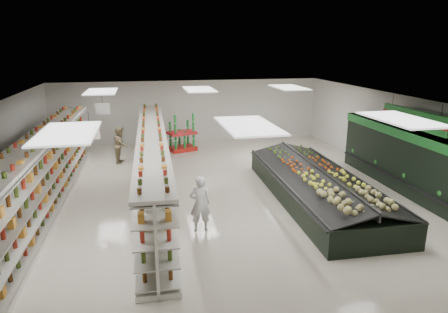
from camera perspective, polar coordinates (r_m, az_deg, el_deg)
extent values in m
plane|color=beige|center=(13.98, -0.98, -5.18)|extent=(16.00, 16.00, 0.00)
cube|color=white|center=(13.18, -1.04, 7.93)|extent=(14.00, 16.00, 0.02)
cube|color=silver|center=(21.25, -5.02, 6.47)|extent=(14.00, 0.02, 3.20)
cube|color=silver|center=(6.37, 13.00, -16.78)|extent=(14.00, 0.02, 3.20)
cube|color=silver|center=(16.27, 24.03, 2.32)|extent=(0.02, 16.00, 3.20)
cube|color=black|center=(14.96, 25.68, -0.94)|extent=(0.80, 8.00, 2.20)
cube|color=#1E722A|center=(14.73, 26.05, 2.60)|extent=(0.85, 8.00, 0.30)
cube|color=black|center=(14.96, 24.67, -3.02)|extent=(0.55, 7.80, 0.15)
cube|color=#B8B7AD|center=(14.80, 25.33, -0.05)|extent=(0.45, 7.70, 0.03)
cube|color=#B8B7AD|center=(14.73, 25.47, 1.08)|extent=(0.45, 7.70, 0.03)
cube|color=white|center=(11.16, -18.62, 3.33)|extent=(0.50, 0.06, 0.40)
cube|color=#AF1A14|center=(11.16, -18.62, 3.33)|extent=(0.52, 0.02, 0.12)
cylinder|color=black|center=(11.10, -18.76, 4.85)|extent=(0.01, 0.01, 0.50)
cube|color=white|center=(15.07, -16.93, 6.50)|extent=(0.50, 0.06, 0.40)
cube|color=#AF1A14|center=(15.07, -16.93, 6.50)|extent=(0.52, 0.02, 0.12)
cylinder|color=black|center=(15.03, -17.02, 7.63)|extent=(0.01, 0.01, 0.50)
cube|color=#1E722A|center=(14.45, 25.45, 4.89)|extent=(0.10, 3.20, 0.60)
cube|color=#AF1A14|center=(14.41, 25.26, 4.89)|extent=(0.03, 3.20, 0.18)
cylinder|color=black|center=(13.47, 28.66, 5.54)|extent=(0.01, 0.01, 0.50)
cylinder|color=black|center=(15.35, 22.97, 7.24)|extent=(0.01, 0.01, 0.50)
cube|color=silver|center=(13.44, -24.29, -7.23)|extent=(1.24, 13.34, 0.13)
cube|color=silver|center=(13.09, -24.80, -3.00)|extent=(0.31, 13.32, 2.22)
cube|color=silver|center=(12.80, -25.39, 1.91)|extent=(1.24, 13.34, 0.09)
cube|color=#B8B7AD|center=(13.45, -25.42, -6.72)|extent=(0.73, 13.22, 0.03)
cube|color=#B8B7AD|center=(13.29, -25.66, -4.78)|extent=(0.73, 13.22, 0.03)
cube|color=#B8B7AD|center=(13.14, -25.91, -2.79)|extent=(0.73, 13.22, 0.03)
cube|color=#B8B7AD|center=(13.01, -26.16, -0.76)|extent=(0.73, 13.22, 0.03)
cube|color=#B8B7AD|center=(12.89, -26.42, 1.31)|extent=(0.73, 13.22, 0.03)
cube|color=#B8B7AD|center=(13.33, -23.29, -6.68)|extent=(0.73, 13.22, 0.03)
cube|color=#B8B7AD|center=(13.16, -23.51, -4.72)|extent=(0.73, 13.22, 0.03)
cube|color=#B8B7AD|center=(13.01, -23.74, -2.71)|extent=(0.73, 13.22, 0.03)
cube|color=#B8B7AD|center=(12.88, -23.98, -0.65)|extent=(0.73, 13.22, 0.03)
cube|color=#B8B7AD|center=(12.76, -24.22, 1.44)|extent=(0.73, 13.22, 0.03)
cube|color=silver|center=(14.18, -9.93, -4.85)|extent=(1.20, 12.48, 0.12)
cube|color=silver|center=(13.87, -10.12, -1.07)|extent=(0.33, 12.47, 2.08)
cube|color=silver|center=(13.61, -10.33, 3.30)|extent=(1.20, 12.48, 0.08)
cube|color=#B8B7AD|center=(14.14, -10.92, -4.42)|extent=(0.72, 12.37, 0.03)
cube|color=#B8B7AD|center=(13.99, -11.02, -2.67)|extent=(0.72, 12.37, 0.03)
cube|color=#B8B7AD|center=(13.86, -11.11, -0.89)|extent=(0.72, 12.37, 0.03)
cube|color=#B8B7AD|center=(13.74, -11.21, 0.93)|extent=(0.72, 12.37, 0.03)
cube|color=#B8B7AD|center=(13.63, -11.31, 2.78)|extent=(0.72, 12.37, 0.03)
cube|color=#B8B7AD|center=(14.14, -8.98, -4.33)|extent=(0.72, 12.37, 0.03)
cube|color=#B8B7AD|center=(13.99, -9.06, -2.58)|extent=(0.72, 12.37, 0.03)
cube|color=#B8B7AD|center=(13.86, -9.14, -0.79)|extent=(0.72, 12.37, 0.03)
cube|color=#B8B7AD|center=(13.74, -9.22, 1.03)|extent=(0.72, 12.37, 0.03)
cube|color=#B8B7AD|center=(13.63, -9.31, 2.87)|extent=(0.72, 12.37, 0.03)
cube|color=black|center=(13.59, 13.16, -4.54)|extent=(2.77, 7.57, 0.75)
cube|color=#262626|center=(13.03, 8.22, -3.32)|extent=(0.26, 7.51, 0.06)
cube|color=#262626|center=(13.99, 17.95, -2.60)|extent=(0.26, 7.51, 0.06)
cube|color=black|center=(13.19, 10.61, -2.71)|extent=(1.57, 7.43, 0.38)
cube|color=black|center=(13.70, 15.86, -2.34)|extent=(1.57, 7.43, 0.38)
cube|color=#262626|center=(13.40, 13.32, -2.09)|extent=(0.24, 7.40, 0.27)
cube|color=#AF1A14|center=(19.55, -5.99, 1.15)|extent=(1.46, 1.20, 0.21)
cube|color=red|center=(19.37, -6.05, 3.40)|extent=(1.52, 1.26, 0.10)
imported|color=silver|center=(10.98, -3.45, -6.75)|extent=(0.58, 0.39, 1.59)
imported|color=tan|center=(17.90, -14.55, 1.67)|extent=(0.54, 0.81, 1.60)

